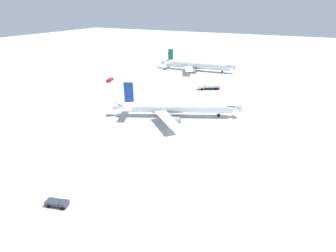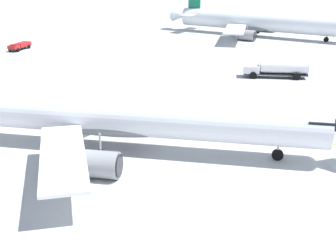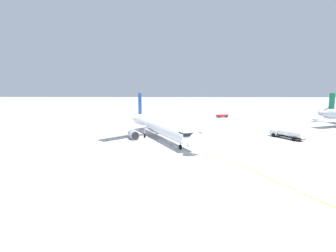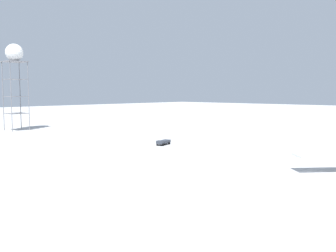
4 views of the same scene
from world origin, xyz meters
The scene contains 6 objects.
ground_plane centered at (0.00, 0.00, 0.00)m, with size 600.00×600.00×0.00m, color #B2B2B2.
airliner_main centered at (5.68, 3.49, 3.15)m, with size 41.73×29.12×12.01m.
airliner_secondary centered at (23.74, -65.99, 3.14)m, with size 45.32×32.87×11.60m.
ops_pickup_truck centered at (55.51, -23.62, 0.81)m, with size 3.38×5.83×1.41m.
fuel_tanker_truck centered at (4.57, -32.24, 1.59)m, with size 9.72×6.63×2.87m.
taxiway_centreline centered at (8.49, -1.50, 0.00)m, with size 153.81×63.89×0.01m.
Camera 2 is at (-23.73, 37.47, 18.72)m, focal length 51.68 mm.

